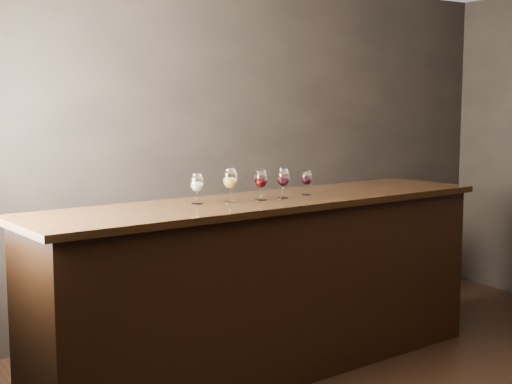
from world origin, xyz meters
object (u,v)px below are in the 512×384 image
back_bar_shelf (245,274)px  glass_red_b (283,178)px  glass_white (197,184)px  glass_red_c (306,178)px  glass_red_a (261,180)px  glass_amber (230,179)px  bar_counter (268,289)px

back_bar_shelf → glass_red_b: glass_red_b is taller
glass_white → glass_red_c: size_ratio=1.12×
glass_white → glass_red_b: 0.62m
glass_red_b → glass_red_c: size_ratio=1.15×
glass_white → glass_red_a: 0.43m
glass_red_a → glass_red_c: bearing=9.3°
glass_red_a → glass_amber: bearing=172.5°
bar_counter → glass_red_b: (0.10, -0.02, 0.74)m
glass_white → glass_red_a: glass_red_a is taller
back_bar_shelf → glass_red_a: bearing=-115.6°
bar_counter → glass_amber: (-0.30, -0.01, 0.75)m
back_bar_shelf → glass_amber: bearing=-125.4°
back_bar_shelf → glass_red_a: (-0.48, -0.99, 0.89)m
back_bar_shelf → bar_counter: bearing=-112.2°
back_bar_shelf → glass_red_c: size_ratio=13.92×
glass_white → glass_amber: (0.22, -0.03, 0.02)m
back_bar_shelf → glass_amber: size_ratio=11.00×
glass_white → glass_amber: glass_amber is taller
back_bar_shelf → glass_red_c: (-0.06, -0.93, 0.87)m
glass_amber → glass_red_a: 0.21m
back_bar_shelf → glass_white: size_ratio=12.46×
glass_red_b → glass_red_a: bearing=-175.1°
glass_red_a → glass_red_c: glass_red_a is taller
glass_red_a → glass_red_c: 0.42m
bar_counter → glass_red_c: size_ratio=19.05×
glass_red_a → back_bar_shelf: bearing=64.4°
glass_amber → glass_white: bearing=171.1°
bar_counter → glass_red_a: 0.75m
glass_red_a → glass_red_b: (0.19, 0.02, -0.00)m
back_bar_shelf → glass_red_c: glass_red_c is taller
bar_counter → glass_red_b: size_ratio=16.63×
bar_counter → glass_red_c: 0.79m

